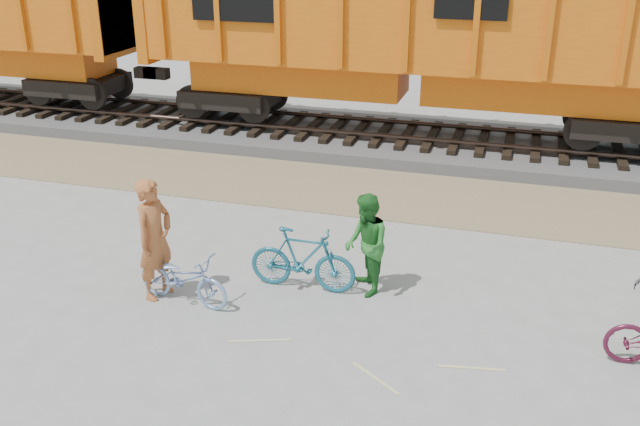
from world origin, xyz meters
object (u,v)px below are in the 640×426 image
at_px(bicycle_blue, 183,278).
at_px(hopper_car_center, 417,32).
at_px(person_man, 366,245).
at_px(bicycle_teal, 303,259).
at_px(person_solo, 155,239).

bearing_deg(bicycle_blue, hopper_car_center, -3.94).
xyz_separation_m(hopper_car_center, bicycle_blue, (-2.01, -9.09, -2.59)).
distance_m(hopper_car_center, bicycle_blue, 9.66).
relative_size(bicycle_blue, person_man, 0.96).
height_order(hopper_car_center, bicycle_teal, hopper_car_center).
relative_size(bicycle_blue, person_solo, 0.81).
height_order(hopper_car_center, person_man, hopper_car_center).
xyz_separation_m(person_solo, person_man, (3.15, 1.06, -0.15)).
bearing_deg(person_solo, bicycle_blue, -89.43).
relative_size(hopper_car_center, bicycle_blue, 8.75).
bearing_deg(bicycle_blue, person_solo, 87.20).
distance_m(bicycle_blue, bicycle_teal, 1.91).
height_order(hopper_car_center, person_solo, hopper_car_center).
bearing_deg(bicycle_teal, person_solo, 110.66).
bearing_deg(person_man, hopper_car_center, 157.85).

